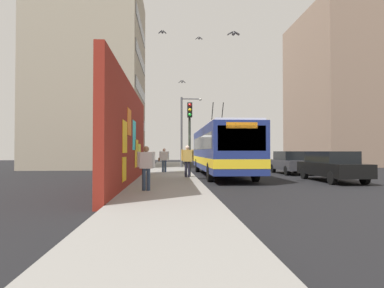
% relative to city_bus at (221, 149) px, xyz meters
% --- Properties ---
extents(ground_plane, '(80.00, 80.00, 0.00)m').
position_rel_city_bus_xyz_m(ground_plane, '(-1.14, 1.80, -1.75)').
color(ground_plane, black).
extents(sidewalk_slab, '(48.00, 3.20, 0.15)m').
position_rel_city_bus_xyz_m(sidewalk_slab, '(-1.14, 3.40, -1.68)').
color(sidewalk_slab, gray).
rests_on(sidewalk_slab, ground_plane).
extents(graffiti_wall, '(13.06, 0.32, 4.58)m').
position_rel_city_bus_xyz_m(graffiti_wall, '(-5.60, 5.15, 0.53)').
color(graffiti_wall, maroon).
rests_on(graffiti_wall, ground_plane).
extents(building_far_left, '(11.59, 9.58, 18.01)m').
position_rel_city_bus_xyz_m(building_far_left, '(12.26, 11.00, 7.25)').
color(building_far_left, '#9E937F').
rests_on(building_far_left, ground_plane).
extents(building_far_right, '(13.37, 6.38, 17.52)m').
position_rel_city_bus_xyz_m(building_far_right, '(16.18, -15.20, 7.00)').
color(building_far_right, gray).
rests_on(building_far_right, ground_plane).
extents(city_bus, '(12.43, 2.66, 4.92)m').
position_rel_city_bus_xyz_m(city_bus, '(0.00, 0.00, 0.00)').
color(city_bus, navy).
rests_on(city_bus, ground_plane).
extents(parked_car_black, '(4.92, 1.83, 1.58)m').
position_rel_city_bus_xyz_m(parked_car_black, '(-4.17, -5.20, -0.92)').
color(parked_car_black, black).
rests_on(parked_car_black, ground_plane).
extents(parked_car_dark_gray, '(4.38, 1.93, 1.58)m').
position_rel_city_bus_xyz_m(parked_car_dark_gray, '(1.59, -5.20, -0.92)').
color(parked_car_dark_gray, '#38383D').
rests_on(parked_car_dark_gray, ground_plane).
extents(pedestrian_near_wall, '(0.22, 0.66, 1.63)m').
position_rel_city_bus_xyz_m(pedestrian_near_wall, '(-8.78, 4.14, -0.65)').
color(pedestrian_near_wall, '#2D3F59').
rests_on(pedestrian_near_wall, sidewalk_slab).
extents(pedestrian_midblock, '(0.22, 0.74, 1.63)m').
position_rel_city_bus_xyz_m(pedestrian_midblock, '(1.83, 3.68, -0.65)').
color(pedestrian_midblock, '#2D3F59').
rests_on(pedestrian_midblock, sidewalk_slab).
extents(pedestrian_at_curb, '(0.23, 0.70, 1.75)m').
position_rel_city_bus_xyz_m(pedestrian_at_curb, '(-2.62, 2.29, -0.56)').
color(pedestrian_at_curb, '#1E1E2D').
rests_on(pedestrian_at_curb, sidewalk_slab).
extents(traffic_light, '(0.49, 0.28, 4.23)m').
position_rel_city_bus_xyz_m(traffic_light, '(-2.22, 2.15, 1.24)').
color(traffic_light, '#2D382D').
rests_on(traffic_light, sidewalk_slab).
extents(street_lamp, '(0.44, 1.92, 6.27)m').
position_rel_city_bus_xyz_m(street_lamp, '(8.45, 2.02, 2.04)').
color(street_lamp, '#4C4C51').
rests_on(street_lamp, sidewalk_slab).
extents(flying_pigeons, '(10.37, 3.80, 3.60)m').
position_rel_city_bus_xyz_m(flying_pigeons, '(-0.14, 1.95, 6.39)').
color(flying_pigeons, '#47474C').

